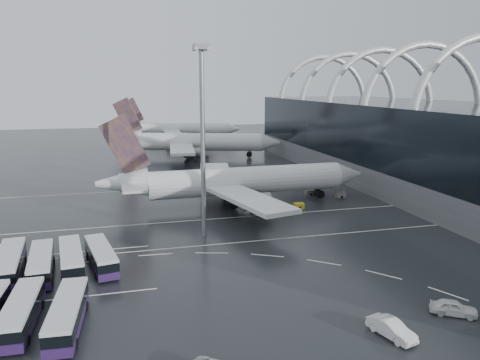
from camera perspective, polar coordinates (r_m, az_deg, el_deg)
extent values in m
plane|color=black|center=(76.42, -3.58, -7.39)|extent=(420.00, 420.00, 0.00)
cube|color=slate|center=(120.39, 24.60, 0.11)|extent=(42.00, 160.00, 6.00)
cube|color=black|center=(118.97, 25.00, 4.83)|extent=(42.00, 160.00, 14.00)
torus|color=silver|center=(122.43, 21.36, 7.64)|extent=(33.80, 1.80, 33.80)
torus|color=silver|center=(138.23, 16.72, 8.32)|extent=(33.80, 1.80, 33.80)
torus|color=silver|center=(154.75, 13.04, 8.82)|extent=(33.80, 1.80, 33.80)
torus|color=silver|center=(171.79, 10.07, 9.20)|extent=(33.80, 1.80, 33.80)
cube|color=white|center=(74.57, -3.28, -7.87)|extent=(120.00, 0.25, 0.01)
cube|color=white|center=(87.67, -5.12, -4.89)|extent=(120.00, 0.25, 0.01)
cube|color=white|center=(114.51, -7.50, -0.99)|extent=(120.00, 0.25, 0.01)
cube|color=white|center=(61.16, -23.64, -13.43)|extent=(28.00, 0.25, 0.01)
cube|color=white|center=(75.85, -21.86, -8.39)|extent=(28.00, 0.25, 0.01)
cylinder|color=silver|center=(97.93, 0.89, -0.05)|extent=(41.36, 6.95, 5.72)
cone|color=silver|center=(107.22, 12.99, 0.68)|extent=(6.09, 5.90, 5.72)
cone|color=silver|center=(93.48, -14.22, -0.36)|extent=(10.03, 6.01, 5.72)
cube|color=#3A1867|center=(92.32, -13.83, 4.11)|extent=(9.52, 0.88, 12.13)
cube|color=silver|center=(93.57, -13.02, -0.29)|extent=(4.97, 17.88, 0.49)
cube|color=silver|center=(85.43, 0.83, -2.20)|extent=(12.56, 25.60, 0.79)
cube|color=silver|center=(108.68, -3.04, 0.80)|extent=(11.20, 25.50, 0.79)
cylinder|color=slate|center=(89.94, 1.97, -2.66)|extent=(5.52, 3.52, 3.35)
cylinder|color=slate|center=(106.48, -1.05, -0.39)|extent=(5.52, 3.52, 3.35)
cube|color=black|center=(97.73, -1.33, -2.45)|extent=(12.02, 6.67, 2.17)
cylinder|color=silver|center=(161.44, -4.84, 4.66)|extent=(41.63, 18.80, 6.02)
cone|color=silver|center=(159.78, 3.75, 4.60)|extent=(7.80, 7.66, 6.02)
cone|color=silver|center=(167.06, -13.78, 4.96)|extent=(11.74, 8.96, 6.02)
cube|color=#3A1867|center=(166.08, -13.56, 7.59)|extent=(9.69, 3.72, 12.76)
cube|color=silver|center=(166.46, -13.09, 4.97)|extent=(10.28, 19.20, 0.52)
cube|color=silver|center=(149.50, -7.12, 3.80)|extent=(10.03, 26.58, 0.83)
cube|color=silver|center=(174.87, -5.58, 4.98)|extent=(19.34, 26.08, 0.83)
cylinder|color=slate|center=(152.77, -5.70, 3.30)|extent=(6.53, 5.14, 3.53)
cylinder|color=slate|center=(171.07, -4.72, 4.21)|extent=(6.53, 5.14, 3.53)
cube|color=black|center=(162.64, -6.26, 3.20)|extent=(13.91, 10.20, 2.28)
cylinder|color=silver|center=(212.12, -6.76, 6.19)|extent=(37.75, 14.18, 5.59)
cone|color=silver|center=(211.17, -0.87, 6.25)|extent=(6.93, 6.79, 5.59)
cone|color=silver|center=(215.54, -13.05, 6.32)|extent=(10.68, 7.69, 5.59)
cube|color=#3A1867|center=(214.83, -12.89, 8.22)|extent=(9.17, 2.73, 11.85)
cube|color=silver|center=(215.15, -12.55, 6.33)|extent=(8.27, 17.89, 0.48)
cube|color=silver|center=(200.66, -8.18, 5.68)|extent=(7.37, 24.27, 0.77)
cube|color=silver|center=(224.50, -7.46, 6.33)|extent=(16.46, 24.66, 0.77)
cylinder|color=slate|center=(203.86, -7.24, 5.30)|extent=(5.92, 4.42, 3.28)
cylinder|color=slate|center=(221.03, -6.79, 5.81)|extent=(5.92, 4.42, 3.28)
cube|color=black|center=(212.91, -7.77, 5.14)|extent=(12.69, 8.70, 2.12)
cube|color=#251644|center=(69.59, -26.22, -9.78)|extent=(3.98, 13.36, 1.11)
cube|color=black|center=(69.18, -26.31, -8.84)|extent=(4.02, 13.10, 1.32)
cube|color=silver|center=(68.90, -26.38, -8.15)|extent=(3.98, 13.36, 0.46)
cylinder|color=black|center=(65.66, -25.36, -11.35)|extent=(0.43, 1.04, 1.01)
cylinder|color=black|center=(73.49, -24.73, -8.86)|extent=(0.43, 1.04, 1.01)
cylinder|color=black|center=(73.85, -26.93, -8.96)|extent=(0.43, 1.04, 1.01)
cube|color=#251644|center=(68.15, -23.03, -9.99)|extent=(3.82, 12.56, 1.05)
cube|color=black|center=(67.75, -23.11, -9.09)|extent=(3.86, 12.32, 1.24)
cube|color=silver|center=(67.47, -23.17, -8.43)|extent=(3.82, 12.56, 0.43)
cylinder|color=black|center=(64.52, -21.99, -11.50)|extent=(0.41, 0.98, 0.95)
cylinder|color=black|center=(64.73, -24.37, -11.63)|extent=(0.41, 0.98, 0.95)
cylinder|color=black|center=(71.90, -21.79, -9.09)|extent=(0.41, 0.98, 0.95)
cylinder|color=black|center=(72.08, -23.91, -9.21)|extent=(0.41, 0.98, 0.95)
cube|color=#251644|center=(68.44, -19.83, -9.64)|extent=(4.29, 12.70, 1.05)
cube|color=black|center=(68.04, -19.90, -8.74)|extent=(4.32, 12.46, 1.25)
cube|color=silver|center=(67.77, -19.95, -8.08)|extent=(4.29, 12.70, 0.43)
cylinder|color=black|center=(64.91, -18.46, -11.10)|extent=(0.45, 0.99, 0.96)
cylinder|color=black|center=(64.86, -20.85, -11.28)|extent=(0.45, 0.99, 0.96)
cylinder|color=black|center=(72.34, -18.88, -8.74)|extent=(0.45, 0.99, 0.96)
cylinder|color=black|center=(72.31, -21.01, -8.91)|extent=(0.45, 0.99, 0.96)
cube|color=#251644|center=(68.32, -16.55, -9.48)|extent=(4.92, 12.40, 1.02)
cube|color=black|center=(67.94, -16.61, -8.60)|extent=(4.93, 12.17, 1.21)
cube|color=silver|center=(67.66, -16.65, -7.96)|extent=(4.92, 12.40, 0.42)
cylinder|color=black|center=(65.08, -14.82, -10.82)|extent=(0.49, 0.98, 0.93)
cylinder|color=black|center=(64.72, -17.12, -11.09)|extent=(0.49, 0.98, 0.93)
cylinder|color=black|center=(72.23, -16.01, -8.60)|extent=(0.49, 0.98, 0.93)
cylinder|color=black|center=(71.90, -18.07, -8.82)|extent=(0.49, 0.98, 0.93)
cylinder|color=black|center=(58.53, -26.68, -14.29)|extent=(0.44, 1.09, 1.07)
cube|color=#251644|center=(55.76, -25.04, -15.12)|extent=(3.04, 12.11, 1.02)
cube|color=black|center=(55.28, -25.14, -14.08)|extent=(3.08, 11.87, 1.20)
cube|color=silver|center=(54.95, -25.21, -13.32)|extent=(3.04, 12.11, 0.42)
cylinder|color=black|center=(52.31, -24.43, -17.35)|extent=(0.35, 0.93, 0.93)
cylinder|color=black|center=(59.06, -22.99, -13.79)|extent=(0.35, 0.93, 0.93)
cylinder|color=black|center=(59.58, -25.50, -13.79)|extent=(0.35, 0.93, 0.93)
cube|color=#251644|center=(53.53, -20.25, -15.84)|extent=(3.54, 12.50, 1.05)
cube|color=black|center=(53.03, -20.34, -14.74)|extent=(3.58, 12.26, 1.24)
cube|color=silver|center=(52.67, -20.40, -13.93)|extent=(3.54, 12.50, 0.43)
cylinder|color=black|center=(50.07, -19.36, -18.30)|extent=(0.39, 0.97, 0.95)
cylinder|color=black|center=(50.54, -22.49, -18.24)|extent=(0.39, 0.97, 0.95)
cylinder|color=black|center=(57.00, -18.24, -14.37)|extent=(0.39, 0.97, 0.95)
cylinder|color=black|center=(57.41, -20.95, -14.37)|extent=(0.39, 0.97, 0.95)
imported|color=silver|center=(58.07, 24.59, -13.97)|extent=(5.23, 4.35, 1.68)
imported|color=silver|center=(51.41, 17.98, -16.85)|extent=(3.28, 5.64, 1.76)
cylinder|color=gray|center=(75.54, -4.57, 4.14)|extent=(0.75, 0.75, 30.16)
cube|color=gray|center=(75.10, -4.76, 15.87)|extent=(2.37, 2.37, 0.86)
cube|color=silver|center=(75.07, -4.76, 15.63)|extent=(2.15, 2.15, 0.43)
cube|color=gold|center=(95.95, 7.19, -3.13)|extent=(2.05, 1.21, 1.12)
cube|color=slate|center=(108.00, 8.56, -1.49)|extent=(2.06, 1.22, 1.12)
cube|color=gold|center=(95.30, 1.92, -3.15)|extent=(2.03, 1.20, 1.11)
cube|color=slate|center=(106.80, 12.17, -1.77)|extent=(2.14, 1.26, 1.17)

